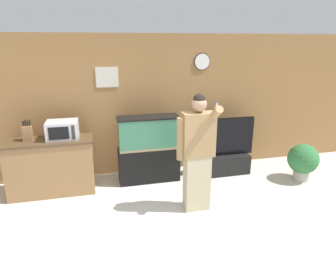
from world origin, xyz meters
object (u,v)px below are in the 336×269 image
(tv_on_stand, at_px, (223,157))
(potted_plant, at_px, (303,160))
(counter_island, at_px, (52,166))
(person_standing, at_px, (197,152))
(knife_block, at_px, (27,133))
(microwave, at_px, (63,130))
(aquarium_on_stand, at_px, (149,149))

(tv_on_stand, xyz_separation_m, potted_plant, (1.29, -0.64, 0.07))
(counter_island, distance_m, person_standing, 2.46)
(counter_island, height_order, knife_block, knife_block)
(knife_block, relative_size, person_standing, 0.19)
(knife_block, xyz_separation_m, potted_plant, (4.69, -0.62, -0.67))
(microwave, height_order, potted_plant, microwave)
(tv_on_stand, bearing_deg, counter_island, -178.88)
(knife_block, distance_m, potted_plant, 4.78)
(counter_island, relative_size, microwave, 2.80)
(microwave, relative_size, aquarium_on_stand, 0.41)
(person_standing, relative_size, potted_plant, 2.56)
(aquarium_on_stand, xyz_separation_m, tv_on_stand, (1.44, -0.03, -0.28))
(person_standing, bearing_deg, potted_plant, 12.51)
(tv_on_stand, bearing_deg, person_standing, -129.42)
(counter_island, height_order, tv_on_stand, tv_on_stand)
(microwave, xyz_separation_m, knife_block, (-0.54, 0.00, -0.02))
(knife_block, distance_m, aquarium_on_stand, 2.01)
(counter_island, bearing_deg, aquarium_on_stand, 3.13)
(aquarium_on_stand, relative_size, potted_plant, 1.74)
(counter_island, bearing_deg, person_standing, -26.15)
(knife_block, height_order, potted_plant, knife_block)
(aquarium_on_stand, height_order, tv_on_stand, aquarium_on_stand)
(counter_island, bearing_deg, potted_plant, -7.48)
(person_standing, height_order, potted_plant, person_standing)
(counter_island, bearing_deg, tv_on_stand, 1.12)
(knife_block, xyz_separation_m, tv_on_stand, (3.40, 0.02, -0.74))
(potted_plant, bearing_deg, microwave, 171.59)
(knife_block, distance_m, person_standing, 2.72)
(counter_island, distance_m, knife_block, 0.67)
(knife_block, relative_size, tv_on_stand, 0.28)
(person_standing, bearing_deg, tv_on_stand, 50.58)
(aquarium_on_stand, relative_size, tv_on_stand, 1.00)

